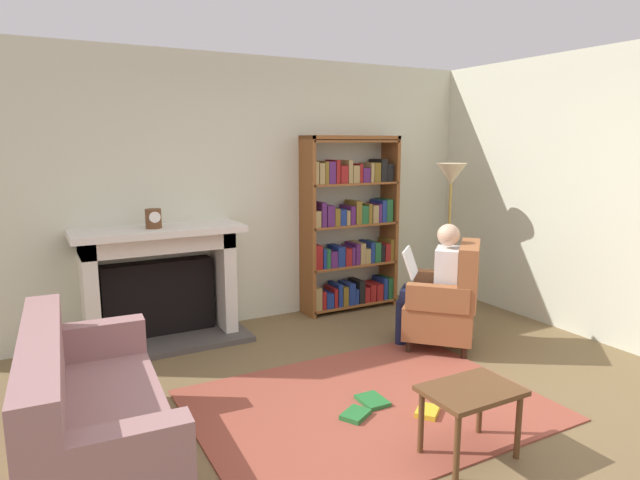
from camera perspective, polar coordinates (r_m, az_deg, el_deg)
ground at (r=3.84m, az=7.67°, el=-18.69°), size 14.00×14.00×0.00m
back_wall at (r=5.64m, az=-7.50°, el=5.06°), size 5.60×0.10×2.70m
side_wall_right at (r=6.13m, az=21.29°, el=4.86°), size 0.10×5.20×2.70m
area_rug at (r=4.05m, az=5.06°, el=-16.89°), size 2.40×1.80×0.01m
fireplace at (r=5.25m, az=-16.50°, el=-4.18°), size 1.54×0.64×1.10m
mantel_clock at (r=5.03m, az=-17.12°, el=2.17°), size 0.14×0.14×0.17m
bookshelf at (r=5.98m, az=3.25°, el=1.34°), size 1.10×0.32×1.92m
armchair_reading at (r=5.07m, az=13.28°, el=-6.36°), size 0.89×0.89×0.97m
seated_reader at (r=5.03m, az=12.04°, el=-4.13°), size 0.58×0.58×1.14m
sofa_floral at (r=3.43m, az=-23.08°, el=-17.10°), size 0.81×1.74×0.85m
side_table at (r=3.43m, az=15.57°, el=-15.80°), size 0.56×0.39×0.43m
scattered_books at (r=3.97m, az=6.75°, el=-17.17°), size 0.70×0.55×0.04m
floor_lamp at (r=5.95m, az=13.59°, el=5.44°), size 0.32×0.32×1.63m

